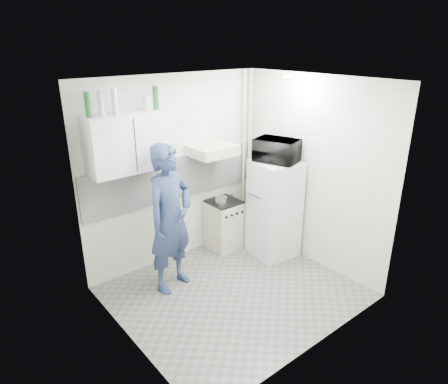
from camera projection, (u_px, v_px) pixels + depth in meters
floor at (234, 292)px, 5.06m from camera, size 2.80×2.80×0.00m
ceiling at (236, 80)px, 4.13m from camera, size 2.80×2.80×0.00m
wall_back at (176, 171)px, 5.50m from camera, size 2.80×0.00×2.80m
wall_left at (122, 231)px, 3.77m from camera, size 0.00×2.60×2.60m
wall_right at (313, 173)px, 5.42m from camera, size 0.00×2.60×2.60m
person at (170, 219)px, 4.88m from camera, size 0.79×0.62×1.89m
stove at (224, 225)px, 6.04m from camera, size 0.46×0.46×0.73m
fridge at (274, 209)px, 5.75m from camera, size 0.66×0.66×1.42m
stove_top at (224, 202)px, 5.90m from camera, size 0.44×0.44×0.03m
saucepan at (221, 200)px, 5.80m from camera, size 0.18×0.18×0.10m
microwave at (277, 150)px, 5.43m from camera, size 0.67×0.55×0.32m
bottle_a at (88, 105)px, 4.30m from camera, size 0.06×0.06×0.28m
bottle_b at (101, 104)px, 4.39m from camera, size 0.07×0.07×0.27m
bottle_c at (115, 102)px, 4.49m from camera, size 0.07×0.07×0.28m
canister_b at (147, 103)px, 4.75m from camera, size 0.09×0.09×0.17m
bottle_e at (156, 98)px, 4.80m from camera, size 0.07×0.07×0.28m
upper_cabinet at (128, 143)px, 4.74m from camera, size 1.00×0.35×0.70m
range_hood at (213, 150)px, 5.49m from camera, size 0.60×0.50×0.14m
backsplash at (177, 178)px, 5.53m from camera, size 2.74×0.03×0.60m
pipe_a at (249, 156)px, 6.21m from camera, size 0.05×0.05×2.60m
pipe_b at (244, 157)px, 6.14m from camera, size 0.04×0.04×2.60m
ceiling_spot_fixture at (287, 77)px, 4.87m from camera, size 0.10×0.10×0.02m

